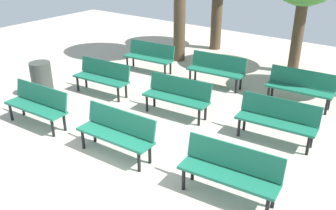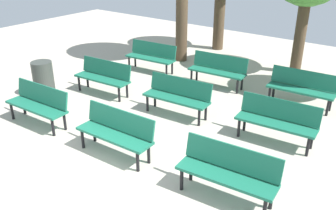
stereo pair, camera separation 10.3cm
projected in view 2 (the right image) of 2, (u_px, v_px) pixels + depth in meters
ground_plane at (57, 197)px, 5.91m from camera, size 24.00×24.00×0.00m
bench_r0_c0 at (38, 103)px, 8.06m from camera, size 1.62×0.57×0.87m
bench_r0_c1 at (116, 130)px, 6.90m from camera, size 1.62×0.54×0.87m
bench_r0_c2 at (228, 170)px, 5.73m from camera, size 1.64×0.62×0.87m
bench_r1_c0 at (104, 75)px, 9.64m from camera, size 1.63×0.61×0.87m
bench_r1_c1 at (178, 95)px, 8.46m from camera, size 1.63×0.61×0.87m
bench_r1_c2 at (277, 119)px, 7.34m from camera, size 1.63×0.61×0.87m
bench_r2_c0 at (151, 55)px, 11.26m from camera, size 1.64×0.62×0.87m
bench_r2_c1 at (218, 69)px, 10.13m from camera, size 1.63×0.61×0.87m
bench_r2_c2 at (302, 86)px, 8.92m from camera, size 1.63×0.58×0.87m
trash_bin at (43, 79)px, 9.55m from camera, size 0.53×0.53×0.91m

